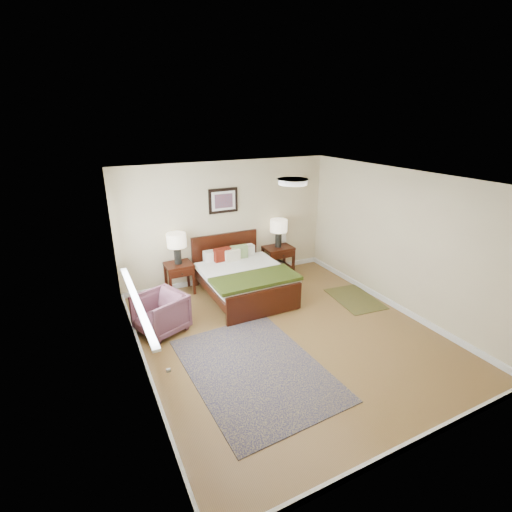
{
  "coord_description": "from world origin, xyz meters",
  "views": [
    {
      "loc": [
        -2.75,
        -4.41,
        3.32
      ],
      "look_at": [
        -0.1,
        0.95,
        1.05
      ],
      "focal_mm": 26.0,
      "sensor_mm": 36.0,
      "label": 1
    }
  ],
  "objects_px": {
    "lamp_left": "(177,242)",
    "rug_persian": "(255,369)",
    "nightstand_right": "(278,257)",
    "armchair": "(161,313)",
    "nightstand_left": "(179,270)",
    "lamp_right": "(279,228)",
    "bed": "(242,274)"
  },
  "relations": [
    {
      "from": "rug_persian",
      "to": "nightstand_left",
      "type": "bearing_deg",
      "value": 93.05
    },
    {
      "from": "lamp_left",
      "to": "rug_persian",
      "type": "xyz_separation_m",
      "value": [
        0.28,
        -2.83,
        -1.05
      ]
    },
    {
      "from": "rug_persian",
      "to": "armchair",
      "type": "bearing_deg",
      "value": 118.32
    },
    {
      "from": "bed",
      "to": "nightstand_right",
      "type": "distance_m",
      "value": 1.37
    },
    {
      "from": "armchair",
      "to": "lamp_left",
      "type": "bearing_deg",
      "value": 130.21
    },
    {
      "from": "lamp_left",
      "to": "nightstand_left",
      "type": "bearing_deg",
      "value": -90.0
    },
    {
      "from": "bed",
      "to": "nightstand_right",
      "type": "bearing_deg",
      "value": 29.93
    },
    {
      "from": "lamp_left",
      "to": "lamp_right",
      "type": "relative_size",
      "value": 1.0
    },
    {
      "from": "bed",
      "to": "rug_persian",
      "type": "height_order",
      "value": "bed"
    },
    {
      "from": "nightstand_left",
      "to": "armchair",
      "type": "bearing_deg",
      "value": -117.76
    },
    {
      "from": "nightstand_left",
      "to": "armchair",
      "type": "relative_size",
      "value": 0.85
    },
    {
      "from": "lamp_right",
      "to": "nightstand_left",
      "type": "bearing_deg",
      "value": -179.46
    },
    {
      "from": "rug_persian",
      "to": "lamp_right",
      "type": "bearing_deg",
      "value": 52.68
    },
    {
      "from": "nightstand_left",
      "to": "armchair",
      "type": "distance_m",
      "value": 1.42
    },
    {
      "from": "nightstand_left",
      "to": "lamp_left",
      "type": "xyz_separation_m",
      "value": [
        0.0,
        0.02,
        0.56
      ]
    },
    {
      "from": "lamp_left",
      "to": "lamp_right",
      "type": "distance_m",
      "value": 2.24
    },
    {
      "from": "lamp_right",
      "to": "rug_persian",
      "type": "height_order",
      "value": "lamp_right"
    },
    {
      "from": "bed",
      "to": "nightstand_right",
      "type": "xyz_separation_m",
      "value": [
        1.18,
        0.68,
        -0.09
      ]
    },
    {
      "from": "nightstand_left",
      "to": "rug_persian",
      "type": "distance_m",
      "value": 2.87
    },
    {
      "from": "nightstand_left",
      "to": "lamp_left",
      "type": "relative_size",
      "value": 1.01
    },
    {
      "from": "rug_persian",
      "to": "nightstand_right",
      "type": "bearing_deg",
      "value": 52.54
    },
    {
      "from": "nightstand_right",
      "to": "rug_persian",
      "type": "height_order",
      "value": "nightstand_right"
    },
    {
      "from": "nightstand_left",
      "to": "nightstand_right",
      "type": "xyz_separation_m",
      "value": [
        2.24,
        0.01,
        -0.11
      ]
    },
    {
      "from": "nightstand_right",
      "to": "armchair",
      "type": "xyz_separation_m",
      "value": [
        -2.9,
        -1.26,
        -0.05
      ]
    },
    {
      "from": "bed",
      "to": "armchair",
      "type": "height_order",
      "value": "bed"
    },
    {
      "from": "nightstand_left",
      "to": "nightstand_right",
      "type": "bearing_deg",
      "value": 0.17
    },
    {
      "from": "lamp_right",
      "to": "rug_persian",
      "type": "bearing_deg",
      "value": -124.78
    },
    {
      "from": "lamp_right",
      "to": "rug_persian",
      "type": "relative_size",
      "value": 0.25
    },
    {
      "from": "lamp_right",
      "to": "lamp_left",
      "type": "bearing_deg",
      "value": 180.0
    },
    {
      "from": "nightstand_left",
      "to": "lamp_right",
      "type": "distance_m",
      "value": 2.31
    },
    {
      "from": "lamp_left",
      "to": "lamp_right",
      "type": "bearing_deg",
      "value": 0.0
    },
    {
      "from": "nightstand_right",
      "to": "lamp_left",
      "type": "height_order",
      "value": "lamp_left"
    }
  ]
}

